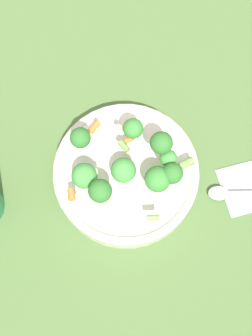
# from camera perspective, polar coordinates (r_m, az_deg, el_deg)

# --- Properties ---
(ground_plane) EXTENTS (3.00, 3.00, 0.00)m
(ground_plane) POSITION_cam_1_polar(r_m,az_deg,el_deg) (0.83, 0.00, -1.34)
(ground_plane) COLOR #4C6B38
(bowl) EXTENTS (0.25, 0.25, 0.05)m
(bowl) POSITION_cam_1_polar(r_m,az_deg,el_deg) (0.81, 0.00, -0.80)
(bowl) COLOR silver
(bowl) RESTS_ON ground_plane
(pasta_salad) EXTENTS (0.20, 0.16, 0.09)m
(pasta_salad) POSITION_cam_1_polar(r_m,az_deg,el_deg) (0.74, 0.26, 0.37)
(pasta_salad) COLOR #8CB766
(pasta_salad) RESTS_ON bowl
(spoon) EXTENTS (0.18, 0.11, 0.01)m
(spoon) POSITION_cam_1_polar(r_m,az_deg,el_deg) (0.84, 14.07, -2.93)
(spoon) COLOR silver
(spoon) RESTS_ON napkin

